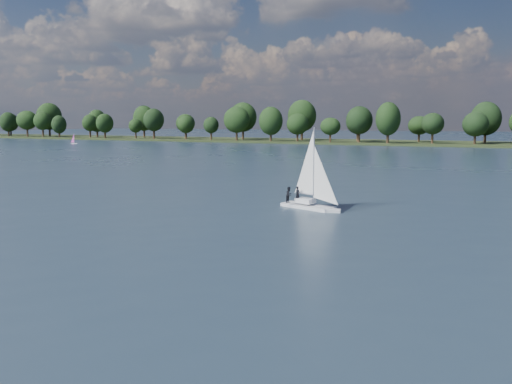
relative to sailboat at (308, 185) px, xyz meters
The scene contains 6 objects.
ground 56.09m from the sailboat, 98.40° to the left, with size 700.00×700.00×0.00m, color #233342.
far_shore 167.65m from the sailboat, 92.80° to the left, with size 660.00×40.00×1.50m, color black.
sailboat is the anchor object (origin of this frame).
dinghy_pink 177.12m from the sailboat, 140.14° to the left, with size 2.84×1.78×4.24m.
pontoon 235.12m from the sailboat, 139.69° to the left, with size 4.00×2.00×0.50m, color slate.
treeline 164.08m from the sailboat, 94.97° to the left, with size 562.12×74.19×18.75m.
Camera 1 is at (28.50, -12.82, 9.61)m, focal length 40.00 mm.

